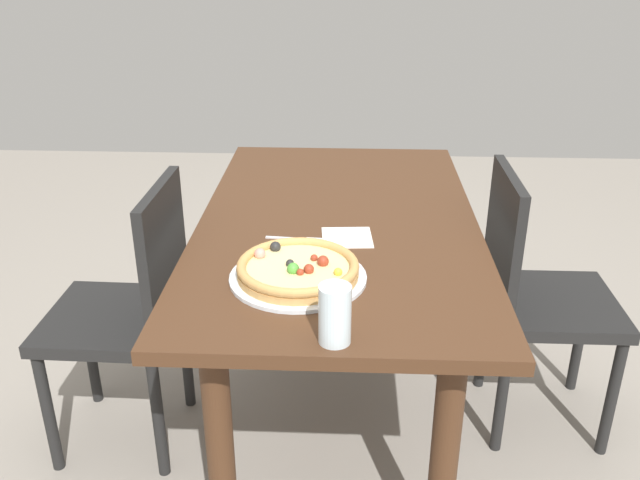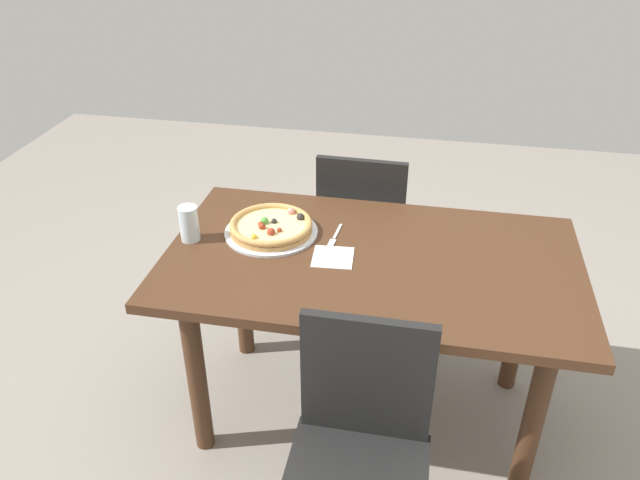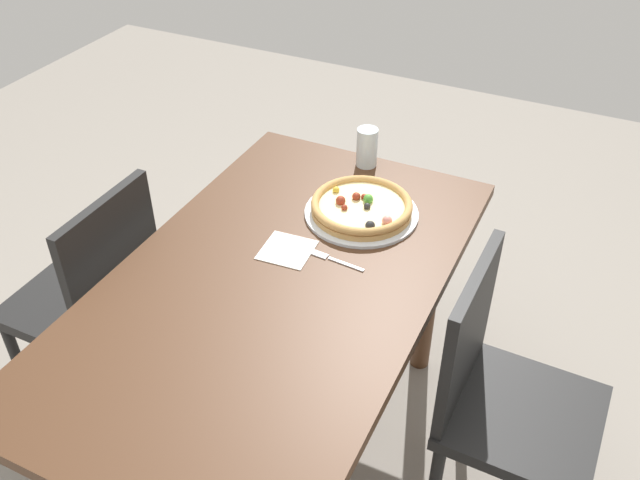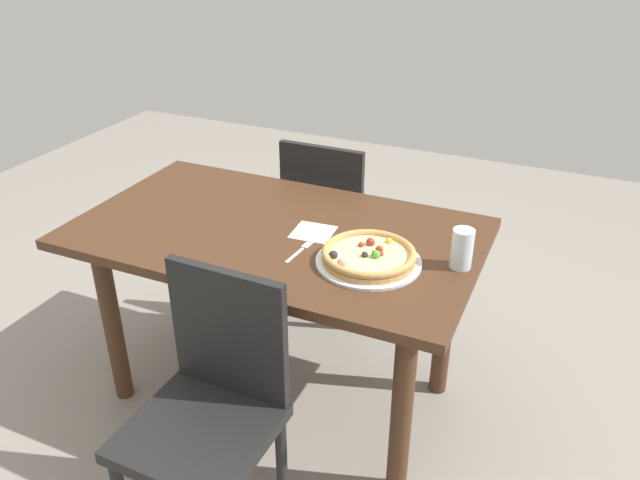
{
  "view_description": "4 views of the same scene",
  "coord_description": "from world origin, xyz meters",
  "px_view_note": "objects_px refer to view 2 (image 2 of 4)",
  "views": [
    {
      "loc": [
        1.89,
        0.03,
        1.56
      ],
      "look_at": [
        0.19,
        -0.05,
        0.77
      ],
      "focal_mm": 38.22,
      "sensor_mm": 36.0,
      "label": 1
    },
    {
      "loc": [
        -0.17,
        1.82,
        1.93
      ],
      "look_at": [
        0.19,
        -0.05,
        0.77
      ],
      "focal_mm": 35.04,
      "sensor_mm": 36.0,
      "label": 2
    },
    {
      "loc": [
        -1.2,
        -0.72,
        1.95
      ],
      "look_at": [
        0.19,
        -0.05,
        0.77
      ],
      "focal_mm": 38.72,
      "sensor_mm": 36.0,
      "label": 3
    },
    {
      "loc": [
        0.96,
        -1.77,
        1.79
      ],
      "look_at": [
        0.19,
        -0.05,
        0.77
      ],
      "focal_mm": 35.51,
      "sensor_mm": 36.0,
      "label": 4
    }
  ],
  "objects_px": {
    "chair_near": "(363,229)",
    "drinking_glass": "(189,223)",
    "fork": "(335,237)",
    "napkin": "(333,257)",
    "dining_table": "(370,283)",
    "plate": "(271,232)",
    "chair_far": "(359,455)",
    "pizza": "(271,226)"
  },
  "relations": [
    {
      "from": "chair_near",
      "to": "drinking_glass",
      "type": "relative_size",
      "value": 6.71
    },
    {
      "from": "fork",
      "to": "drinking_glass",
      "type": "bearing_deg",
      "value": -72.79
    },
    {
      "from": "fork",
      "to": "napkin",
      "type": "relative_size",
      "value": 1.18
    },
    {
      "from": "dining_table",
      "to": "plate",
      "type": "bearing_deg",
      "value": -13.48
    },
    {
      "from": "fork",
      "to": "napkin",
      "type": "bearing_deg",
      "value": 12.2
    },
    {
      "from": "dining_table",
      "to": "fork",
      "type": "xyz_separation_m",
      "value": [
        0.15,
        -0.11,
        0.11
      ]
    },
    {
      "from": "plate",
      "to": "drinking_glass",
      "type": "xyz_separation_m",
      "value": [
        0.28,
        0.1,
        0.06
      ]
    },
    {
      "from": "chair_near",
      "to": "drinking_glass",
      "type": "xyz_separation_m",
      "value": [
        0.56,
        0.64,
        0.33
      ]
    },
    {
      "from": "plate",
      "to": "drinking_glass",
      "type": "height_order",
      "value": "drinking_glass"
    },
    {
      "from": "plate",
      "to": "napkin",
      "type": "distance_m",
      "value": 0.28
    },
    {
      "from": "chair_near",
      "to": "chair_far",
      "type": "bearing_deg",
      "value": -81.69
    },
    {
      "from": "chair_near",
      "to": "pizza",
      "type": "height_order",
      "value": "chair_near"
    },
    {
      "from": "plate",
      "to": "napkin",
      "type": "height_order",
      "value": "plate"
    },
    {
      "from": "napkin",
      "to": "dining_table",
      "type": "bearing_deg",
      "value": -168.16
    },
    {
      "from": "chair_far",
      "to": "napkin",
      "type": "distance_m",
      "value": 0.68
    },
    {
      "from": "plate",
      "to": "napkin",
      "type": "relative_size",
      "value": 2.46
    },
    {
      "from": "chair_near",
      "to": "drinking_glass",
      "type": "distance_m",
      "value": 0.91
    },
    {
      "from": "chair_near",
      "to": "chair_far",
      "type": "distance_m",
      "value": 1.27
    },
    {
      "from": "plate",
      "to": "pizza",
      "type": "bearing_deg",
      "value": -154.93
    },
    {
      "from": "pizza",
      "to": "drinking_glass",
      "type": "bearing_deg",
      "value": 19.7
    },
    {
      "from": "dining_table",
      "to": "chair_near",
      "type": "distance_m",
      "value": 0.66
    },
    {
      "from": "napkin",
      "to": "fork",
      "type": "bearing_deg",
      "value": -82.68
    },
    {
      "from": "drinking_glass",
      "to": "napkin",
      "type": "distance_m",
      "value": 0.53
    },
    {
      "from": "drinking_glass",
      "to": "plate",
      "type": "bearing_deg",
      "value": -160.31
    },
    {
      "from": "fork",
      "to": "drinking_glass",
      "type": "relative_size",
      "value": 1.25
    },
    {
      "from": "pizza",
      "to": "fork",
      "type": "bearing_deg",
      "value": -176.89
    },
    {
      "from": "plate",
      "to": "fork",
      "type": "height_order",
      "value": "plate"
    },
    {
      "from": "chair_near",
      "to": "fork",
      "type": "height_order",
      "value": "chair_near"
    },
    {
      "from": "drinking_glass",
      "to": "napkin",
      "type": "bearing_deg",
      "value": 177.67
    },
    {
      "from": "pizza",
      "to": "plate",
      "type": "bearing_deg",
      "value": 25.07
    },
    {
      "from": "dining_table",
      "to": "fork",
      "type": "height_order",
      "value": "fork"
    },
    {
      "from": "dining_table",
      "to": "drinking_glass",
      "type": "distance_m",
      "value": 0.68
    },
    {
      "from": "drinking_glass",
      "to": "napkin",
      "type": "relative_size",
      "value": 0.95
    },
    {
      "from": "plate",
      "to": "drinking_glass",
      "type": "bearing_deg",
      "value": 19.69
    },
    {
      "from": "pizza",
      "to": "drinking_glass",
      "type": "xyz_separation_m",
      "value": [
        0.28,
        0.1,
        0.04
      ]
    },
    {
      "from": "pizza",
      "to": "fork",
      "type": "relative_size",
      "value": 1.84
    },
    {
      "from": "dining_table",
      "to": "chair_far",
      "type": "relative_size",
      "value": 1.62
    },
    {
      "from": "pizza",
      "to": "drinking_glass",
      "type": "height_order",
      "value": "drinking_glass"
    },
    {
      "from": "dining_table",
      "to": "drinking_glass",
      "type": "xyz_separation_m",
      "value": [
        0.66,
        0.01,
        0.18
      ]
    },
    {
      "from": "fork",
      "to": "dining_table",
      "type": "bearing_deg",
      "value": 59.71
    },
    {
      "from": "pizza",
      "to": "fork",
      "type": "distance_m",
      "value": 0.24
    },
    {
      "from": "plate",
      "to": "drinking_glass",
      "type": "distance_m",
      "value": 0.3
    }
  ]
}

